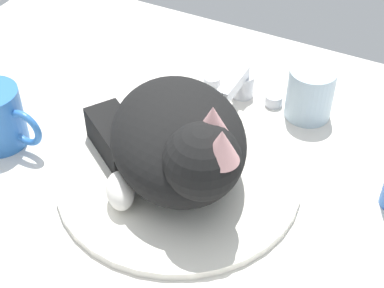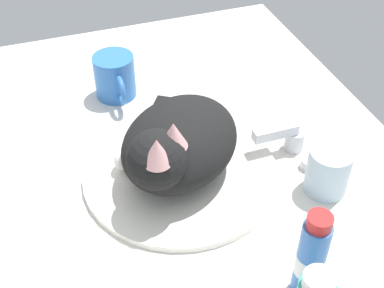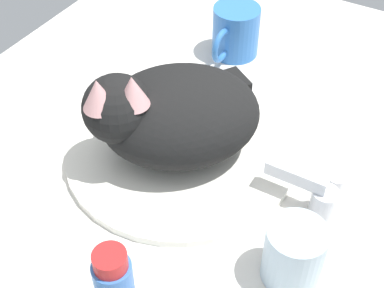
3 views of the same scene
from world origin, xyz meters
TOP-DOWN VIEW (x-y plane):
  - ground_plane at (0.00, 0.00)cm, footprint 110.00×82.50cm
  - sink_basin at (0.00, 0.00)cm, footprint 33.49×33.49cm
  - faucet at (0.00, 20.52)cm, footprint 13.67×10.14cm
  - cat at (0.65, -1.08)cm, footprint 29.57×28.30cm
  - rinse_cup at (11.00, 21.80)cm, footprint 7.10×7.10cm

SIDE VIEW (x-z plane):
  - ground_plane at x=0.00cm, z-range -3.00..0.00cm
  - sink_basin at x=0.00cm, z-range 0.00..1.18cm
  - faucet at x=0.00cm, z-range -0.39..5.53cm
  - rinse_cup at x=11.00cm, z-range 0.00..8.21cm
  - cat at x=0.65cm, z-range -0.01..15.79cm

